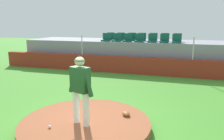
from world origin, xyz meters
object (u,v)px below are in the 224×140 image
(stadium_chair_9, at_px, (132,38))
(stadium_chair_10, at_px, (142,38))
(baseball, at_px, (50,127))
(stadium_chair_6, at_px, (177,40))
(stadium_chair_1, at_px, (117,39))
(stadium_chair_11, at_px, (153,39))
(stadium_chair_12, at_px, (165,39))
(stadium_chair_5, at_px, (164,40))
(stadium_chair_0, at_px, (106,39))
(stadium_chair_4, at_px, (152,40))
(stadium_chair_2, at_px, (128,39))
(pitcher, at_px, (80,85))
(stadium_chair_8, at_px, (120,38))
(stadium_chair_7, at_px, (110,38))
(stadium_chair_13, at_px, (177,39))
(fielding_glove, at_px, (126,114))
(stadium_chair_3, at_px, (139,39))

(stadium_chair_9, height_order, stadium_chair_10, same)
(baseball, distance_m, stadium_chair_6, 9.13)
(stadium_chair_1, bearing_deg, stadium_chair_6, 179.52)
(stadium_chair_11, relative_size, stadium_chair_12, 1.00)
(stadium_chair_1, distance_m, stadium_chair_5, 2.81)
(stadium_chair_0, bearing_deg, stadium_chair_9, -147.26)
(stadium_chair_9, bearing_deg, stadium_chair_1, 51.35)
(stadium_chair_4, bearing_deg, stadium_chair_5, 176.41)
(stadium_chair_2, xyz_separation_m, stadium_chair_11, (1.41, 0.94, 0.00))
(pitcher, height_order, stadium_chair_10, stadium_chair_10)
(stadium_chair_2, relative_size, stadium_chair_10, 1.00)
(stadium_chair_8, xyz_separation_m, stadium_chair_12, (2.79, 0.03, 0.00))
(stadium_chair_4, xyz_separation_m, stadium_chair_5, (0.68, -0.04, 0.00))
(stadium_chair_6, relative_size, stadium_chair_7, 1.00)
(stadium_chair_1, bearing_deg, pitcher, 99.59)
(stadium_chair_6, bearing_deg, stadium_chair_11, -34.01)
(stadium_chair_5, bearing_deg, stadium_chair_0, -0.54)
(stadium_chair_4, xyz_separation_m, stadium_chair_10, (-0.74, 0.86, 0.00))
(stadium_chair_7, height_order, stadium_chair_13, same)
(fielding_glove, relative_size, stadium_chair_9, 0.60)
(pitcher, height_order, stadium_chair_5, stadium_chair_5)
(stadium_chair_13, bearing_deg, stadium_chair_2, 17.27)
(stadium_chair_9, bearing_deg, stadium_chair_3, 124.86)
(baseball, height_order, stadium_chair_5, stadium_chair_5)
(stadium_chair_4, bearing_deg, stadium_chair_13, -148.36)
(stadium_chair_13, bearing_deg, stadium_chair_8, -0.12)
(stadium_chair_0, height_order, stadium_chair_10, same)
(stadium_chair_8, xyz_separation_m, stadium_chair_9, (0.73, 0.04, 0.00))
(stadium_chair_7, relative_size, stadium_chair_8, 1.00)
(baseball, height_order, stadium_chair_8, stadium_chair_8)
(stadium_chair_2, relative_size, stadium_chair_4, 1.00)
(stadium_chair_2, xyz_separation_m, stadium_chair_9, (0.05, 0.93, 0.00))
(stadium_chair_9, relative_size, stadium_chair_11, 1.00)
(baseball, height_order, stadium_chair_12, stadium_chair_12)
(stadium_chair_5, relative_size, stadium_chair_9, 1.00)
(stadium_chair_10, bearing_deg, pitcher, 89.96)
(stadium_chair_7, xyz_separation_m, stadium_chair_8, (0.68, -0.00, 0.00))
(stadium_chair_3, xyz_separation_m, stadium_chair_10, (0.00, 0.89, 0.00))
(stadium_chair_10, bearing_deg, stadium_chair_3, 89.77)
(stadium_chair_0, xyz_separation_m, stadium_chair_5, (3.50, -0.03, 0.00))
(stadium_chair_3, bearing_deg, baseball, 85.55)
(stadium_chair_1, xyz_separation_m, stadium_chair_6, (3.48, -0.03, 0.00))
(stadium_chair_6, bearing_deg, stadium_chair_5, 0.52)
(stadium_chair_11, bearing_deg, fielding_glove, 91.90)
(baseball, xyz_separation_m, stadium_chair_10, (0.67, 9.45, 1.58))
(stadium_chair_1, bearing_deg, stadium_chair_9, -128.65)
(stadium_chair_5, bearing_deg, fielding_glove, 86.40)
(stadium_chair_0, height_order, stadium_chair_4, same)
(stadium_chair_7, height_order, stadium_chair_10, same)
(stadium_chair_3, relative_size, stadium_chair_7, 1.00)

